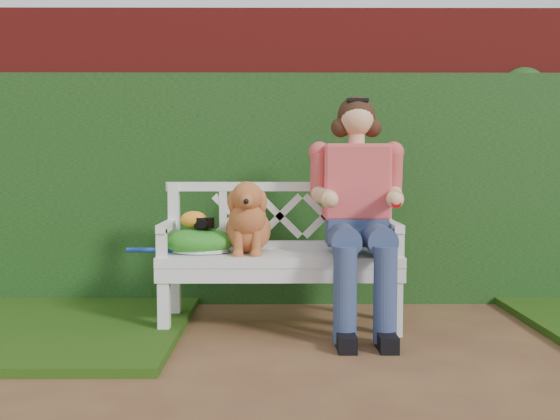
{
  "coord_description": "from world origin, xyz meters",
  "views": [
    {
      "loc": [
        -0.52,
        -3.2,
        1.04
      ],
      "look_at": [
        -0.5,
        0.9,
        0.75
      ],
      "focal_mm": 42.0,
      "sensor_mm": 36.0,
      "label": 1
    }
  ],
  "objects": [
    {
      "name": "garden_bench",
      "position": [
        -0.5,
        0.9,
        0.24
      ],
      "size": [
        1.64,
        0.8,
        0.48
      ],
      "primitive_type": null,
      "rotation": [
        0.0,
        0.0,
        0.13
      ],
      "color": "white",
      "rests_on": "ground"
    },
    {
      "name": "tennis_racket",
      "position": [
        -1.03,
        0.9,
        0.5
      ],
      "size": [
        0.74,
        0.54,
        0.03
      ],
      "primitive_type": null,
      "rotation": [
        0.0,
        0.0,
        -0.43
      ],
      "color": "silver",
      "rests_on": "garden_bench"
    },
    {
      "name": "seated_woman",
      "position": [
        -0.02,
        0.88,
        0.74
      ],
      "size": [
        0.63,
        0.84,
        1.47
      ],
      "primitive_type": null,
      "rotation": [
        0.0,
        0.0,
        0.01
      ],
      "color": "#FE4366",
      "rests_on": "ground"
    },
    {
      "name": "green_bag",
      "position": [
        -1.02,
        0.9,
        0.56
      ],
      "size": [
        0.52,
        0.44,
        0.16
      ],
      "primitive_type": null,
      "rotation": [
        0.0,
        0.0,
        0.21
      ],
      "color": "#206C29",
      "rests_on": "garden_bench"
    },
    {
      "name": "ground",
      "position": [
        0.0,
        0.0,
        0.0
      ],
      "size": [
        60.0,
        60.0,
        0.0
      ],
      "primitive_type": "plane",
      "color": "brown"
    },
    {
      "name": "camera_item",
      "position": [
        -0.97,
        0.87,
        0.67
      ],
      "size": [
        0.12,
        0.11,
        0.07
      ],
      "primitive_type": "cube",
      "rotation": [
        0.0,
        0.0,
        -0.4
      ],
      "color": "black",
      "rests_on": "green_bag"
    },
    {
      "name": "baseball_glove",
      "position": [
        -1.04,
        0.91,
        0.69
      ],
      "size": [
        0.2,
        0.18,
        0.11
      ],
      "primitive_type": "ellipsoid",
      "rotation": [
        0.0,
        0.0,
        0.37
      ],
      "color": "orange",
      "rests_on": "green_bag"
    },
    {
      "name": "ivy_hedge",
      "position": [
        0.0,
        1.68,
        0.85
      ],
      "size": [
        10.0,
        0.18,
        1.7
      ],
      "primitive_type": "cube",
      "color": "#2B5B1F",
      "rests_on": "ground"
    },
    {
      "name": "dog",
      "position": [
        -0.7,
        0.87,
        0.71
      ],
      "size": [
        0.45,
        0.5,
        0.46
      ],
      "primitive_type": null,
      "rotation": [
        0.0,
        0.0,
        -0.41
      ],
      "color": "olive",
      "rests_on": "garden_bench"
    },
    {
      "name": "brick_wall",
      "position": [
        0.0,
        1.9,
        1.1
      ],
      "size": [
        10.0,
        0.3,
        2.2
      ],
      "primitive_type": "cube",
      "color": "maroon",
      "rests_on": "ground"
    }
  ]
}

